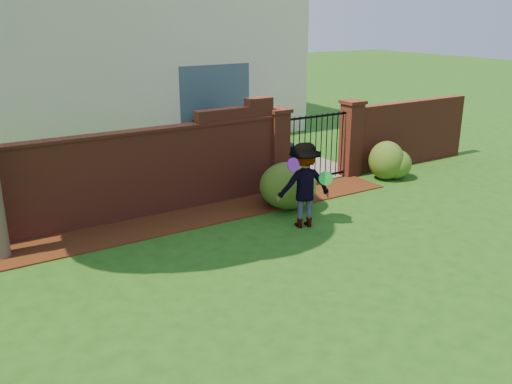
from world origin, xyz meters
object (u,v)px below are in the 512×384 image
man (304,186)px  frisbee_green (326,178)px  frisbee_purple (293,165)px  car (246,136)px

man → frisbee_green: man is taller
man → frisbee_purple: bearing=40.8°
car → man: (-1.55, -4.71, 0.12)m
man → frisbee_purple: (-0.40, -0.17, 0.50)m
car → frisbee_green: size_ratio=15.56×
man → frisbee_green: bearing=154.6°
car → frisbee_purple: size_ratio=16.29×
man → frisbee_purple: man is taller
car → frisbee_green: 5.14m
man → frisbee_purple: 0.67m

